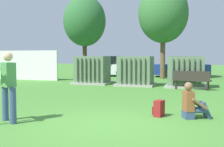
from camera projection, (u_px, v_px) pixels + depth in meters
ground_plane at (106, 125)px, 6.81m from camera, size 96.00×96.00×0.00m
fence_panel at (26, 65)px, 19.55m from camera, size 4.80×0.12×2.00m
transformer_west at (92, 70)px, 16.71m from camera, size 2.10×1.70×1.62m
transformer_mid_west at (136, 71)px, 15.72m from camera, size 2.10×1.70×1.62m
transformer_mid_east at (186, 72)px, 14.84m from camera, size 2.10×1.70×1.62m
park_bench at (191, 79)px, 13.81m from camera, size 1.84×0.78×0.92m
batter at (6, 83)px, 6.98m from camera, size 1.07×1.49×1.74m
seated_spectator at (192, 104)px, 7.47m from camera, size 0.79×0.66×0.96m
backpack at (159, 109)px, 7.72m from camera, size 0.32×0.36×0.44m
tree_left at (85, 21)px, 22.14m from camera, size 3.30×3.30×6.30m
tree_center_left at (163, 14)px, 20.24m from camera, size 3.53×3.53×6.75m
parked_car_leftmost at (107, 67)px, 23.15m from camera, size 4.33×2.19×1.62m
parked_car_left_of_center at (182, 67)px, 22.22m from camera, size 4.40×2.37×1.62m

